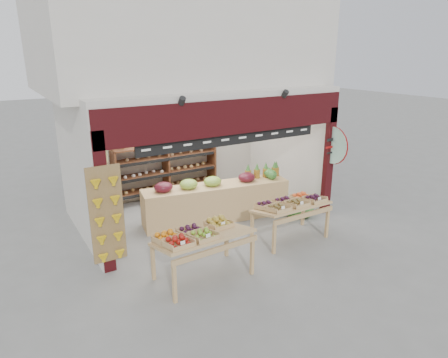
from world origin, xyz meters
TOP-DOWN VIEW (x-y plane):
  - ground at (0.00, 0.00)m, footprint 60.00×60.00m
  - shop_structure at (0.00, 1.61)m, footprint 6.36×5.12m
  - banana_board at (-2.73, -1.17)m, footprint 0.60×0.15m
  - gift_sign at (2.75, -1.15)m, footprint 0.04×0.93m
  - back_shelving at (-0.27, 1.96)m, footprint 2.91×0.48m
  - refrigerator at (-2.37, 1.83)m, footprint 0.93×0.93m
  - cardboard_stack at (-0.94, 0.39)m, footprint 1.08×0.78m
  - mid_counter at (0.15, -0.04)m, footprint 3.59×1.29m
  - display_table_left at (-1.48, -2.14)m, footprint 1.73×1.01m
  - display_table_right at (0.99, -1.76)m, footprint 1.57×0.88m
  - watermelon_pile at (2.02, -0.89)m, footprint 0.70×0.70m

SIDE VIEW (x-z plane):
  - ground at x=0.00m, z-range 0.00..0.00m
  - watermelon_pile at x=2.02m, z-range -0.09..0.46m
  - cardboard_stack at x=-0.94m, z-range -0.09..0.60m
  - mid_counter at x=0.15m, z-range -0.07..1.03m
  - display_table_right at x=0.99m, z-range 0.29..1.29m
  - display_table_left at x=-1.48m, z-range 0.30..1.37m
  - refrigerator at x=-2.37m, z-range 0.00..1.92m
  - back_shelving at x=-0.27m, z-range 0.19..1.99m
  - banana_board at x=-2.73m, z-range 0.22..2.02m
  - gift_sign at x=2.75m, z-range 1.29..2.21m
  - shop_structure at x=0.00m, z-range 1.22..6.62m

